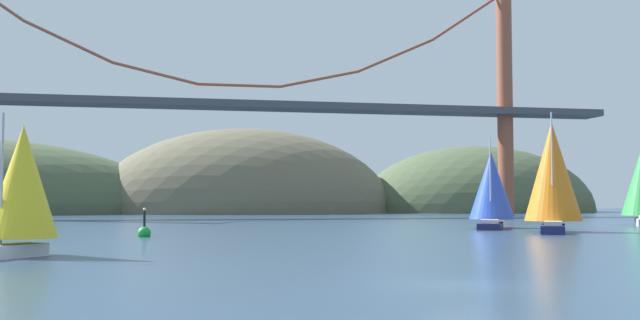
% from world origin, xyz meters
% --- Properties ---
extents(ground_plane, '(360.00, 360.00, 0.00)m').
position_xyz_m(ground_plane, '(0.00, 0.00, 0.00)').
color(ground_plane, '#2D4760').
extents(headland_center, '(67.36, 44.00, 37.55)m').
position_xyz_m(headland_center, '(5.00, 135.00, 0.00)').
color(headland_center, '#6B664C').
rests_on(headland_center, ground_plane).
extents(headland_right, '(57.49, 44.00, 31.34)m').
position_xyz_m(headland_right, '(60.00, 135.00, 0.00)').
color(headland_right, '#4C5B3D').
rests_on(headland_right, ground_plane).
extents(suspension_bridge, '(132.52, 6.00, 41.10)m').
position_xyz_m(suspension_bridge, '(0.00, 95.00, 19.64)').
color(suspension_bridge, brown).
rests_on(suspension_bridge, ground_plane).
extents(sailboat_orange_sail, '(7.65, 9.55, 11.23)m').
position_xyz_m(sailboat_orange_sail, '(24.80, 37.36, 5.52)').
color(sailboat_orange_sail, '#191E4C').
rests_on(sailboat_orange_sail, ground_plane).
extents(sailboat_blue_spinnaker, '(7.26, 9.44, 9.64)m').
position_xyz_m(sailboat_blue_spinnaker, '(22.84, 46.62, 4.26)').
color(sailboat_blue_spinnaker, '#191E4C').
rests_on(sailboat_blue_spinnaker, ground_plane).
extents(sailboat_yellow_sail, '(6.52, 7.22, 7.73)m').
position_xyz_m(sailboat_yellow_sail, '(-18.64, 16.77, 3.77)').
color(sailboat_yellow_sail, white).
rests_on(sailboat_yellow_sail, ground_plane).
extents(channel_buoy, '(1.10, 1.10, 2.64)m').
position_xyz_m(channel_buoy, '(-12.81, 36.09, 0.37)').
color(channel_buoy, green).
rests_on(channel_buoy, ground_plane).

